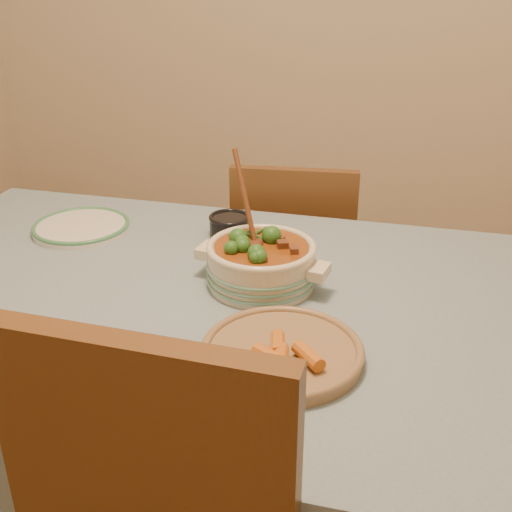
{
  "coord_description": "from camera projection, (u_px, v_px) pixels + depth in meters",
  "views": [
    {
      "loc": [
        0.44,
        -1.21,
        1.46
      ],
      "look_at": [
        0.12,
        0.06,
        0.84
      ],
      "focal_mm": 45.0,
      "sensor_mm": 36.0,
      "label": 1
    }
  ],
  "objects": [
    {
      "name": "stew_casserole",
      "position": [
        261.0,
        260.0,
        1.48
      ],
      "size": [
        0.32,
        0.28,
        0.3
      ],
      "rotation": [
        0.0,
        0.0,
        -0.16
      ],
      "color": "beige",
      "rests_on": "dining_table"
    },
    {
      "name": "condiment_bowl",
      "position": [
        230.0,
        225.0,
        1.75
      ],
      "size": [
        0.13,
        0.13,
        0.06
      ],
      "rotation": [
        0.0,
        0.0,
        0.17
      ],
      "color": "black",
      "rests_on": "dining_table"
    },
    {
      "name": "fried_plate",
      "position": [
        282.0,
        349.0,
        1.22
      ],
      "size": [
        0.32,
        0.32,
        0.05
      ],
      "rotation": [
        0.0,
        0.0,
        0.05
      ],
      "color": "#8D704E",
      "rests_on": "dining_table"
    },
    {
      "name": "white_plate",
      "position": [
        81.0,
        227.0,
        1.79
      ],
      "size": [
        0.28,
        0.28,
        0.02
      ],
      "rotation": [
        0.0,
        0.0,
        -0.07
      ],
      "color": "silver",
      "rests_on": "dining_table"
    },
    {
      "name": "chair_far",
      "position": [
        294.0,
        263.0,
        2.22
      ],
      "size": [
        0.44,
        0.44,
        0.86
      ],
      "rotation": [
        0.0,
        0.0,
        3.25
      ],
      "color": "brown",
      "rests_on": "floor"
    },
    {
      "name": "dining_table",
      "position": [
        200.0,
        329.0,
        1.5
      ],
      "size": [
        1.68,
        1.08,
        0.76
      ],
      "color": "brown",
      "rests_on": "floor"
    }
  ]
}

